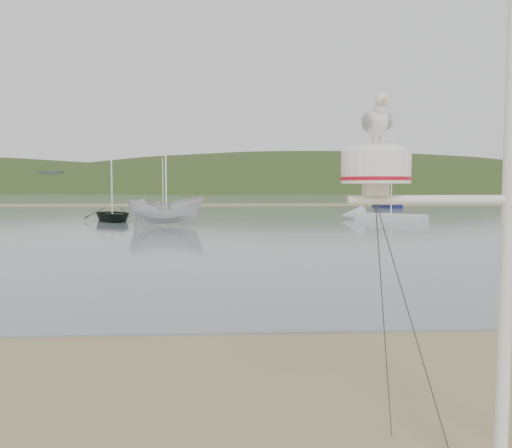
{
  "coord_description": "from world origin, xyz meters",
  "views": [
    {
      "loc": [
        1.56,
        -5.52,
        2.65
      ],
      "look_at": [
        1.92,
        1.0,
        2.2
      ],
      "focal_mm": 38.0,
      "sensor_mm": 36.0,
      "label": 1
    }
  ],
  "objects": [
    {
      "name": "ground",
      "position": [
        0.0,
        0.0,
        0.0
      ],
      "size": [
        560.0,
        560.0,
        0.0
      ],
      "primitive_type": "plane",
      "color": "#89754F",
      "rests_on": "ground"
    },
    {
      "name": "water",
      "position": [
        0.0,
        132.0,
        0.02
      ],
      "size": [
        560.0,
        256.0,
        0.04
      ],
      "primitive_type": "cube",
      "color": "slate",
      "rests_on": "ground"
    },
    {
      "name": "sandbar",
      "position": [
        0.0,
        70.0,
        0.07
      ],
      "size": [
        560.0,
        7.0,
        0.07
      ],
      "primitive_type": "cube",
      "color": "#89754F",
      "rests_on": "water"
    },
    {
      "name": "hill_ridge",
      "position": [
        18.52,
        235.0,
        -19.7
      ],
      "size": [
        620.0,
        180.0,
        80.0
      ],
      "color": "#233415",
      "rests_on": "ground"
    },
    {
      "name": "far_cottages",
      "position": [
        3.0,
        196.0,
        4.0
      ],
      "size": [
        294.4,
        6.3,
        8.0
      ],
      "color": "silver",
      "rests_on": "ground"
    },
    {
      "name": "mast_rig",
      "position": [
        3.8,
        -1.28,
        1.3
      ],
      "size": [
        2.38,
        2.54,
        5.38
      ],
      "color": "white",
      "rests_on": "ground"
    },
    {
      "name": "boat_dark",
      "position": [
        -6.97,
        35.26,
        2.53
      ],
      "size": [
        3.66,
        2.45,
        4.98
      ],
      "primitive_type": "imported",
      "rotation": [
        0.0,
        0.0,
        0.44
      ],
      "color": "black",
      "rests_on": "water"
    },
    {
      "name": "boat_white",
      "position": [
        -2.45,
        30.63,
        2.52
      ],
      "size": [
        1.96,
        1.92,
        4.97
      ],
      "primitive_type": "imported",
      "rotation": [
        0.0,
        0.0,
        1.6
      ],
      "color": "silver",
      "rests_on": "water"
    },
    {
      "name": "sailboat_white_near",
      "position": [
        12.66,
        36.09,
        0.3
      ],
      "size": [
        6.32,
        5.75,
        6.85
      ],
      "color": "silver",
      "rests_on": "ground"
    },
    {
      "name": "sailboat_dark_mid",
      "position": [
        -3.42,
        47.57,
        0.3
      ],
      "size": [
        5.51,
        4.46,
        5.77
      ],
      "color": "black",
      "rests_on": "ground"
    },
    {
      "name": "sailboat_blue_far",
      "position": [
        20.67,
        60.69,
        0.3
      ],
      "size": [
        2.65,
        6.77,
        6.57
      ],
      "color": "#131745",
      "rests_on": "ground"
    }
  ]
}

